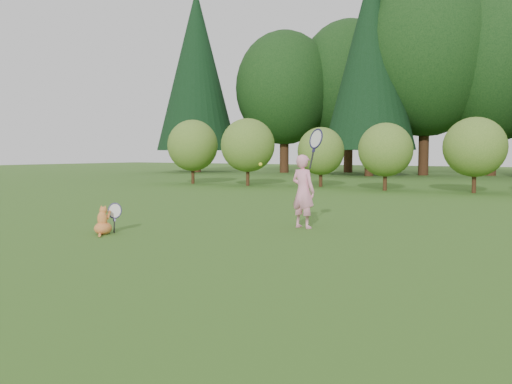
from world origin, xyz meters
The scene contains 6 objects.
ground centered at (0.00, 0.00, 0.00)m, with size 100.00×100.00×0.00m, color #375919.
shrub_row centered at (0.00, 13.00, 1.40)m, with size 28.00×3.00×2.80m, color #3D6820, non-canonical shape.
woodland_backdrop centered at (0.00, 23.00, 7.50)m, with size 48.00×10.00×15.00m, color black, non-canonical shape.
child centered at (0.56, 1.84, 0.69)m, with size 0.79×0.54×1.98m.
cat centered at (-1.91, -0.63, 0.25)m, with size 0.46×0.72×0.65m.
tennis_ball centered at (-0.43, 1.97, 1.14)m, with size 0.07×0.07×0.07m.
Camera 1 is at (5.26, -7.27, 1.37)m, focal length 40.00 mm.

